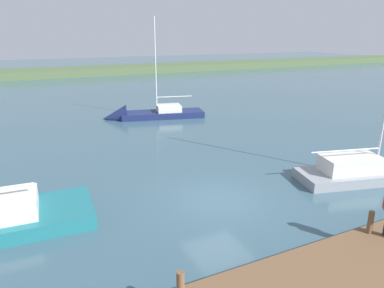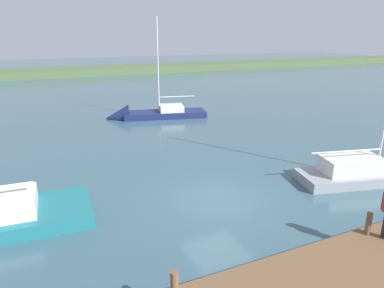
# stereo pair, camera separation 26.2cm
# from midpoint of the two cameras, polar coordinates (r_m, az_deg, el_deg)

# --- Properties ---
(ground_plane) EXTENTS (200.00, 200.00, 0.00)m
(ground_plane) POSITION_cam_midpoint_polar(r_m,az_deg,el_deg) (15.15, 3.86, -9.20)
(ground_plane) COLOR #385666
(far_shoreline) EXTENTS (180.00, 8.00, 2.40)m
(far_shoreline) POSITION_cam_midpoint_polar(r_m,az_deg,el_deg) (65.09, -20.05, 10.39)
(far_shoreline) COLOR #4C603D
(far_shoreline) RESTS_ON ground_plane
(dock_pier) EXTENTS (26.96, 2.34, 0.56)m
(dock_pier) POSITION_cam_midpoint_polar(r_m,az_deg,el_deg) (11.05, 20.18, -19.81)
(dock_pier) COLOR brown
(dock_pier) RESTS_ON ground_plane
(mooring_post_near) EXTENTS (0.18, 0.18, 0.77)m
(mooring_post_near) POSITION_cam_midpoint_polar(r_m,az_deg,el_deg) (12.96, 26.42, -11.29)
(mooring_post_near) COLOR brown
(mooring_post_near) RESTS_ON dock_pier
(mooring_post_far) EXTENTS (0.20, 0.20, 0.72)m
(mooring_post_far) POSITION_cam_midpoint_polar(r_m,az_deg,el_deg) (9.26, -2.74, -21.81)
(mooring_post_far) COLOR brown
(mooring_post_far) RESTS_ON dock_pier
(sailboat_inner_slip) EXTENTS (8.65, 4.08, 9.08)m
(sailboat_inner_slip) POSITION_cam_midpoint_polar(r_m,az_deg,el_deg) (30.00, -7.96, 4.52)
(sailboat_inner_slip) COLOR navy
(sailboat_inner_slip) RESTS_ON ground_plane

